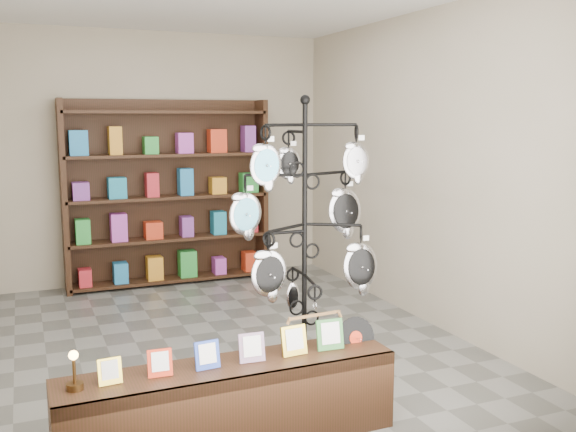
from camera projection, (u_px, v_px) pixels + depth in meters
name	position (u px, v px, depth m)	size (l,w,h in m)	color
ground	(226.00, 342.00, 5.73)	(5.00, 5.00, 0.00)	slate
room_envelope	(223.00, 134.00, 5.44)	(5.00, 5.00, 5.00)	#B4A691
display_tree	(305.00, 225.00, 4.53)	(1.10, 0.90, 2.14)	black
front_shelf	(231.00, 404.00, 3.91)	(2.07, 0.45, 0.73)	black
back_shelving	(168.00, 198.00, 7.66)	(2.42, 0.36, 2.20)	black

